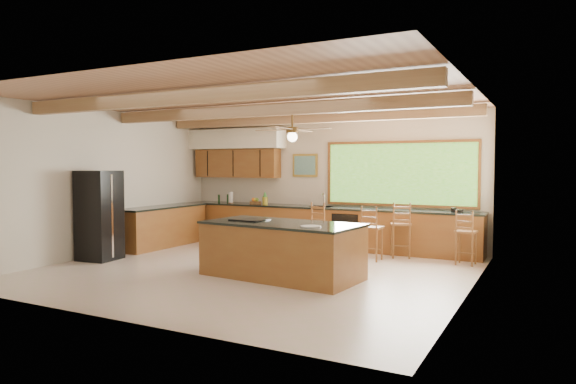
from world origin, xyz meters
The scene contains 9 objects.
ground centered at (0.00, 0.00, 0.00)m, with size 7.20×7.20×0.00m, color beige.
room_shell centered at (-0.17, 0.65, 2.21)m, with size 7.27×6.54×3.02m.
counter_run centered at (-0.82, 2.52, 0.46)m, with size 7.12×3.10×1.24m.
island centered at (0.69, -0.26, 0.46)m, with size 2.72×1.47×0.93m.
refrigerator centered at (-3.22, -0.52, 0.87)m, with size 0.75×0.73×1.75m.
bar_stool_a centered at (1.54, 1.81, 0.63)m, with size 0.40×0.40×1.07m.
bar_stool_b centered at (0.53, 1.76, 0.66)m, with size 0.48×0.48×1.11m.
bar_stool_c centered at (1.94, 2.39, 0.67)m, with size 0.53×0.53×1.12m.
bar_stool_d centered at (3.23, 2.21, 0.61)m, with size 0.39×0.39×1.03m.
Camera 1 is at (4.67, -7.67, 1.85)m, focal length 32.00 mm.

